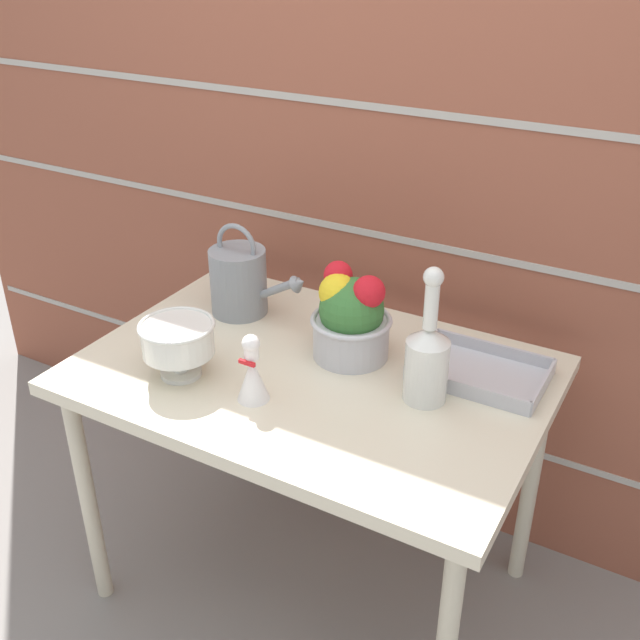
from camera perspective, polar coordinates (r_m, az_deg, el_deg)
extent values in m
plane|color=gray|center=(2.33, -0.50, -19.32)|extent=(12.00, 12.00, 0.00)
cube|color=brown|center=(2.12, 6.44, 11.07)|extent=(3.60, 0.08, 2.20)
cube|color=#A8A399|center=(2.43, 5.07, -6.57)|extent=(3.53, 0.00, 0.02)
cube|color=#A8A399|center=(2.15, 5.73, 6.21)|extent=(3.53, 0.00, 0.02)
cube|color=#A8A399|center=(2.04, 6.23, 15.61)|extent=(3.53, 0.00, 0.02)
cube|color=beige|center=(1.86, -0.59, -4.23)|extent=(1.13, 0.78, 0.04)
cylinder|color=beige|center=(2.15, -17.26, -12.89)|extent=(0.04, 0.04, 0.70)
cylinder|color=beige|center=(2.53, -6.79, -4.69)|extent=(0.04, 0.04, 0.70)
cylinder|color=beige|center=(2.19, 15.78, -11.72)|extent=(0.04, 0.04, 0.70)
cylinder|color=gray|center=(2.09, -6.23, 2.94)|extent=(0.16, 0.16, 0.19)
cylinder|color=gray|center=(2.02, -3.20, 2.40)|extent=(0.14, 0.02, 0.09)
cone|color=gray|center=(1.97, -1.56, 2.84)|extent=(0.05, 0.05, 0.06)
torus|color=gray|center=(2.05, -6.39, 5.65)|extent=(0.13, 0.01, 0.13)
cylinder|color=silver|center=(1.86, -10.53, -3.95)|extent=(0.10, 0.10, 0.01)
cylinder|color=silver|center=(1.84, -10.61, -3.11)|extent=(0.04, 0.04, 0.05)
sphere|color=silver|center=(1.84, -10.62, -3.05)|extent=(0.04, 0.04, 0.04)
cylinder|color=silver|center=(1.81, -10.79, -1.42)|extent=(0.17, 0.17, 0.07)
torus|color=silver|center=(1.79, -10.89, -0.40)|extent=(0.18, 0.18, 0.01)
cylinder|color=#BCBCC1|center=(1.89, 2.37, -1.35)|extent=(0.19, 0.19, 0.10)
torus|color=#BCBCC1|center=(1.86, 2.40, 0.02)|extent=(0.21, 0.21, 0.01)
sphere|color=#387033|center=(1.85, 2.42, 0.80)|extent=(0.16, 0.16, 0.16)
sphere|color=yellow|center=(1.83, 1.38, 2.12)|extent=(0.10, 0.10, 0.10)
sphere|color=red|center=(1.86, 1.36, 3.44)|extent=(0.07, 0.07, 0.07)
sphere|color=red|center=(1.80, 3.75, 2.15)|extent=(0.08, 0.08, 0.08)
cylinder|color=silver|center=(1.72, 8.09, -3.83)|extent=(0.10, 0.10, 0.15)
cone|color=silver|center=(1.68, 8.31, -1.13)|extent=(0.10, 0.10, 0.04)
cylinder|color=silver|center=(1.64, 8.48, 1.06)|extent=(0.03, 0.03, 0.11)
sphere|color=silver|center=(1.61, 8.65, 3.25)|extent=(0.05, 0.05, 0.05)
cone|color=white|center=(1.72, -5.15, -4.45)|extent=(0.08, 0.08, 0.11)
cylinder|color=white|center=(1.68, -5.26, -2.34)|extent=(0.03, 0.03, 0.04)
sphere|color=white|center=(1.68, -5.28, -1.79)|extent=(0.04, 0.04, 0.04)
cube|color=red|center=(1.68, -5.59, -3.27)|extent=(0.04, 0.01, 0.01)
cube|color=#B7B7BC|center=(1.86, 12.06, -4.13)|extent=(0.31, 0.21, 0.01)
cube|color=#B7B7BC|center=(1.77, 11.01, -5.31)|extent=(0.31, 0.01, 0.04)
cube|color=#B7B7BC|center=(1.94, 13.10, -2.25)|extent=(0.31, 0.01, 0.04)
cube|color=#B7B7BC|center=(1.90, 7.75, -2.55)|extent=(0.01, 0.21, 0.04)
cube|color=#B7B7BC|center=(1.83, 16.64, -4.90)|extent=(0.01, 0.21, 0.04)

